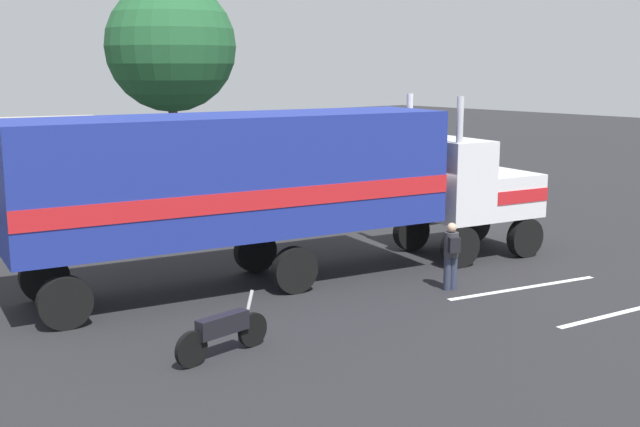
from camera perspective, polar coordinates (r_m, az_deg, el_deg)
ground_plane at (r=22.60m, az=9.02°, el=-2.95°), size 120.00×120.00×0.00m
lane_stripe_near at (r=19.64m, az=14.53°, el=-5.24°), size 4.32×1.16×0.01m
lane_stripe_mid at (r=18.58m, az=21.47°, el=-6.57°), size 4.38×0.81×0.01m
semi_truck at (r=19.14m, az=-3.11°, el=2.40°), size 14.37×5.14×4.50m
person_bystander at (r=18.91m, az=9.49°, el=-2.87°), size 0.42×0.48×1.63m
motorcycle at (r=14.70m, az=-7.01°, el=-8.45°), size 2.11×0.37×1.12m
tree_left at (r=38.37m, az=-10.75°, el=11.78°), size 6.12×6.12×9.20m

